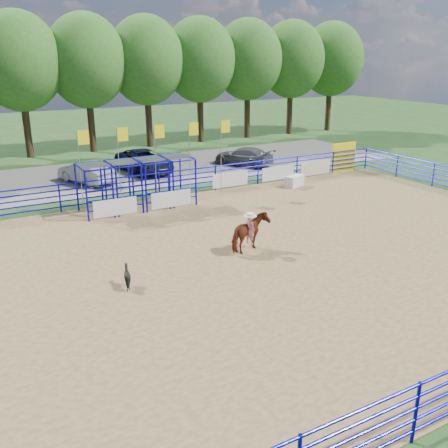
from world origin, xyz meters
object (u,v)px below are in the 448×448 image
at_px(announcer_table, 294,181).
at_px(calf, 127,276).
at_px(car_c, 144,161).
at_px(horse_and_rider, 250,232).
at_px(car_b, 86,172).
at_px(car_d, 244,156).

relative_size(announcer_table, calf, 1.66).
bearing_deg(car_c, horse_and_rider, -100.27).
xyz_separation_m(announcer_table, horse_and_rider, (-7.95, -7.62, 0.50)).
bearing_deg(announcer_table, car_b, 146.93).
height_order(calf, car_c, car_c).
bearing_deg(calf, announcer_table, -91.23).
xyz_separation_m(announcer_table, car_b, (-10.87, 7.08, 0.35)).
relative_size(announcer_table, car_d, 0.28).
height_order(calf, car_b, car_b).
bearing_deg(car_d, car_c, -36.65).
distance_m(calf, car_b, 15.67).
xyz_separation_m(announcer_table, calf, (-13.44, -8.37, 0.04)).
distance_m(car_c, car_d, 7.22).
bearing_deg(horse_and_rider, announcer_table, 43.80).
height_order(horse_and_rider, car_c, horse_and_rider).
bearing_deg(car_d, horse_and_rider, 35.09).
bearing_deg(car_b, announcer_table, 124.56).
distance_m(horse_and_rider, car_d, 16.77).
bearing_deg(car_b, horse_and_rider, 78.86).
bearing_deg(announcer_table, car_d, 85.82).
relative_size(calf, car_d, 0.17).
height_order(announcer_table, horse_and_rider, horse_and_rider).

